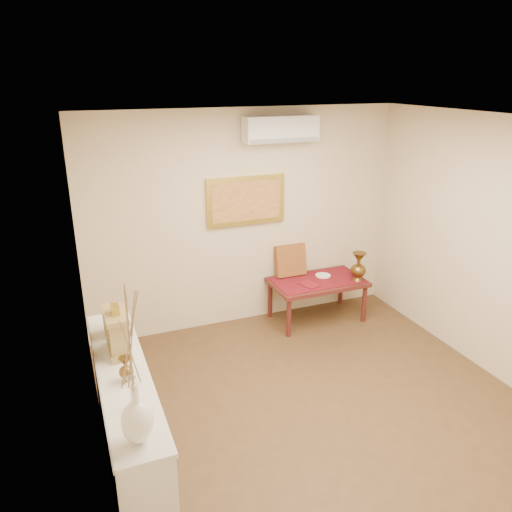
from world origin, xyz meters
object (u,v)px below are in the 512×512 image
wooden_chest (113,320)px  low_table (317,285)px  white_vase (132,369)px  brass_urn_tall (359,263)px  display_ledge (128,424)px  mantel_clock (118,332)px

wooden_chest → low_table: bearing=25.6°
white_vase → brass_urn_tall: (3.16, 2.51, -0.70)m
display_ledge → mantel_clock: (0.02, 0.28, 0.66)m
brass_urn_tall → low_table: brass_urn_tall is taller
white_vase → wooden_chest: (0.02, 1.42, -0.38)m
white_vase → mantel_clock: white_vase is taller
brass_urn_tall → white_vase: bearing=-141.6°
white_vase → display_ledge: (0.01, 0.82, -0.99)m
display_ledge → low_table: size_ratio=1.68×
brass_urn_tall → display_ledge: size_ratio=0.22×
white_vase → mantel_clock: (0.02, 1.09, -0.33)m
mantel_clock → low_table: size_ratio=0.34×
brass_urn_tall → wooden_chest: size_ratio=1.85×
display_ledge → wooden_chest: wooden_chest is taller
white_vase → low_table: size_ratio=0.84×
display_ledge → wooden_chest: size_ratio=8.28×
white_vase → low_table: white_vase is taller
display_ledge → low_table: bearing=35.1°
white_vase → low_table: 3.93m
mantel_clock → wooden_chest: (-0.00, 0.33, -0.05)m
brass_urn_tall → display_ledge: bearing=-151.8°
mantel_clock → low_table: 3.17m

